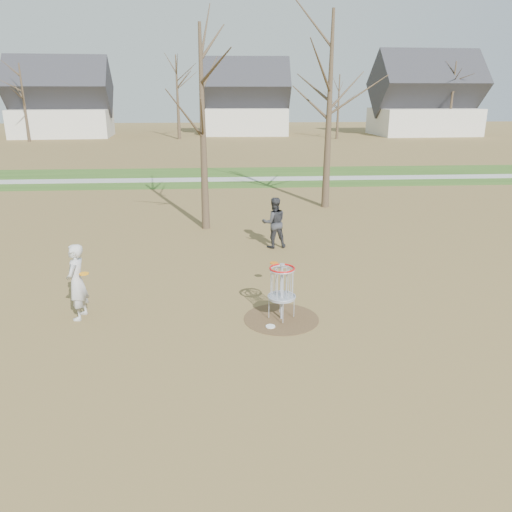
{
  "coord_description": "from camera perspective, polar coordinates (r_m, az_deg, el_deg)",
  "views": [
    {
      "loc": [
        -1.36,
        -10.76,
        5.16
      ],
      "look_at": [
        -0.5,
        1.5,
        1.1
      ],
      "focal_mm": 35.0,
      "sensor_mm": 36.0,
      "label": 1
    }
  ],
  "objects": [
    {
      "name": "ground",
      "position": [
        12.01,
        2.9,
        -7.19
      ],
      "size": [
        160.0,
        160.0,
        0.0
      ],
      "primitive_type": "plane",
      "color": "brown",
      "rests_on": "ground"
    },
    {
      "name": "green_band",
      "position": [
        32.21,
        -1.57,
        9.06
      ],
      "size": [
        160.0,
        8.0,
        0.01
      ],
      "primitive_type": "cube",
      "color": "#2D5119",
      "rests_on": "ground"
    },
    {
      "name": "footpath",
      "position": [
        31.22,
        -1.49,
        8.78
      ],
      "size": [
        160.0,
        1.5,
        0.01
      ],
      "primitive_type": "cube",
      "color": "#9E9E99",
      "rests_on": "green_band"
    },
    {
      "name": "dirt_circle",
      "position": [
        12.01,
        2.91,
        -7.16
      ],
      "size": [
        1.8,
        1.8,
        0.01
      ],
      "primitive_type": "cylinder",
      "color": "#47331E",
      "rests_on": "ground"
    },
    {
      "name": "player_standing",
      "position": [
        12.43,
        -19.81,
        -2.82
      ],
      "size": [
        0.52,
        0.72,
        1.83
      ],
      "primitive_type": "imported",
      "rotation": [
        0.0,
        0.0,
        -1.69
      ],
      "color": "#BCBCBC",
      "rests_on": "ground"
    },
    {
      "name": "player_throwing",
      "position": [
        17.17,
        2.08,
        3.83
      ],
      "size": [
        0.94,
        0.78,
        1.76
      ],
      "primitive_type": "imported",
      "rotation": [
        0.0,
        0.0,
        3.28
      ],
      "color": "#2F3034",
      "rests_on": "ground"
    },
    {
      "name": "disc_grounded",
      "position": [
        11.6,
        1.66,
        -8.04
      ],
      "size": [
        0.22,
        0.22,
        0.02
      ],
      "primitive_type": "cylinder",
      "color": "white",
      "rests_on": "dirt_circle"
    },
    {
      "name": "discs_in_play",
      "position": [
        12.72,
        -7.4,
        -1.32
      ],
      "size": [
        4.83,
        1.96,
        0.48
      ],
      "color": "orange",
      "rests_on": "ground"
    },
    {
      "name": "disc_golf_basket",
      "position": [
        11.65,
        2.98,
        -3.12
      ],
      "size": [
        0.64,
        0.64,
        1.35
      ],
      "color": "#9EA3AD",
      "rests_on": "ground"
    },
    {
      "name": "bare_trees",
      "position": [
        46.66,
        -0.17,
        18.5
      ],
      "size": [
        52.62,
        44.98,
        9.0
      ],
      "color": "#382B1E",
      "rests_on": "ground"
    },
    {
      "name": "houses_row",
      "position": [
        63.6,
        1.15,
        16.8
      ],
      "size": [
        56.51,
        10.01,
        7.26
      ],
      "color": "silver",
      "rests_on": "ground"
    }
  ]
}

